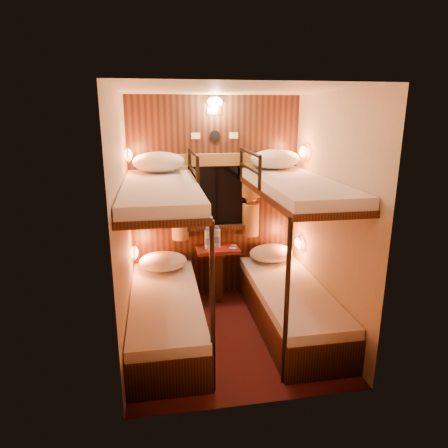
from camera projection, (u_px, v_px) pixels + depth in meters
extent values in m
plane|color=#34110E|center=(230.00, 334.00, 4.13)|extent=(2.10, 2.10, 0.00)
plane|color=silver|center=(232.00, 89.00, 3.48)|extent=(2.10, 2.10, 0.00)
plane|color=#C6B293|center=(215.00, 199.00, 4.80)|extent=(2.40, 0.00, 2.40)
plane|color=#C6B293|center=(259.00, 261.00, 2.81)|extent=(2.40, 0.00, 2.40)
plane|color=#C6B293|center=(123.00, 227.00, 3.64)|extent=(0.00, 2.40, 2.40)
plane|color=#C6B293|center=(330.00, 217.00, 3.97)|extent=(0.00, 2.40, 2.40)
cube|color=black|center=(215.00, 199.00, 4.79)|extent=(2.00, 0.03, 2.40)
cube|color=black|center=(166.00, 320.00, 4.04)|extent=(0.70, 1.90, 0.35)
cube|color=silver|center=(165.00, 300.00, 3.98)|extent=(0.68, 1.88, 0.10)
cube|color=black|center=(161.00, 197.00, 3.70)|extent=(0.70, 1.90, 0.06)
cube|color=silver|center=(160.00, 189.00, 3.67)|extent=(0.68, 1.88, 0.10)
cylinder|color=black|center=(213.00, 310.00, 3.09)|extent=(0.04, 0.04, 1.45)
cylinder|color=black|center=(190.00, 164.00, 4.54)|extent=(0.04, 0.04, 0.32)
cylinder|color=black|center=(198.00, 175.00, 3.73)|extent=(0.04, 0.04, 0.32)
cylinder|color=black|center=(193.00, 154.00, 4.09)|extent=(0.04, 0.85, 0.04)
cylinder|color=black|center=(193.00, 170.00, 4.14)|extent=(0.03, 0.85, 0.03)
cube|color=black|center=(289.00, 310.00, 4.25)|extent=(0.70, 1.90, 0.35)
cube|color=silver|center=(290.00, 291.00, 4.19)|extent=(0.68, 1.88, 0.10)
cube|color=black|center=(295.00, 192.00, 3.91)|extent=(0.70, 1.90, 0.06)
cube|color=silver|center=(295.00, 184.00, 3.89)|extent=(0.68, 1.88, 0.10)
cylinder|color=black|center=(287.00, 304.00, 3.19)|extent=(0.04, 0.04, 1.45)
cylinder|color=black|center=(241.00, 163.00, 4.63)|extent=(0.04, 0.04, 0.32)
cylinder|color=black|center=(260.00, 174.00, 3.83)|extent=(0.04, 0.04, 0.32)
cylinder|color=black|center=(250.00, 153.00, 4.19)|extent=(0.04, 0.85, 0.04)
cylinder|color=black|center=(250.00, 169.00, 4.23)|extent=(0.03, 0.85, 0.03)
cube|color=black|center=(215.00, 196.00, 4.75)|extent=(0.98, 0.02, 0.78)
cube|color=black|center=(215.00, 196.00, 4.74)|extent=(0.90, 0.01, 0.70)
cube|color=black|center=(216.00, 227.00, 4.81)|extent=(1.00, 0.12, 0.04)
cube|color=olive|center=(215.00, 160.00, 4.60)|extent=(1.10, 0.06, 0.14)
cylinder|color=olive|center=(179.00, 182.00, 4.59)|extent=(0.22, 0.22, 0.40)
cylinder|color=olive|center=(179.00, 202.00, 4.65)|extent=(0.11, 0.11, 0.12)
cylinder|color=olive|center=(180.00, 222.00, 4.72)|extent=(0.20, 0.20, 0.40)
torus|color=gold|center=(179.00, 202.00, 4.65)|extent=(0.14, 0.14, 0.02)
cylinder|color=olive|center=(251.00, 180.00, 4.73)|extent=(0.22, 0.22, 0.40)
cylinder|color=olive|center=(251.00, 199.00, 4.79)|extent=(0.11, 0.11, 0.12)
cylinder|color=olive|center=(251.00, 219.00, 4.86)|extent=(0.20, 0.20, 0.40)
torus|color=gold|center=(251.00, 199.00, 4.79)|extent=(0.14, 0.14, 0.02)
cylinder|color=black|center=(215.00, 136.00, 4.56)|extent=(0.12, 0.02, 0.12)
cube|color=silver|center=(196.00, 136.00, 4.53)|extent=(0.10, 0.01, 0.07)
cube|color=silver|center=(234.00, 135.00, 4.60)|extent=(0.10, 0.01, 0.07)
cube|color=gold|center=(215.00, 111.00, 4.49)|extent=(0.18, 0.01, 0.08)
ellipsoid|color=#FFCC8C|center=(215.00, 102.00, 4.44)|extent=(0.18, 0.09, 0.11)
ellipsoid|color=orange|center=(135.00, 253.00, 4.45)|extent=(0.08, 0.20, 0.13)
torus|color=gold|center=(135.00, 253.00, 4.45)|extent=(0.02, 0.17, 0.17)
ellipsoid|color=orange|center=(128.00, 155.00, 4.15)|extent=(0.08, 0.20, 0.13)
torus|color=gold|center=(128.00, 155.00, 4.15)|extent=(0.02, 0.17, 0.17)
ellipsoid|color=orange|center=(299.00, 243.00, 4.76)|extent=(0.08, 0.20, 0.13)
torus|color=gold|center=(299.00, 243.00, 4.76)|extent=(0.02, 0.17, 0.17)
ellipsoid|color=orange|center=(304.00, 152.00, 4.47)|extent=(0.08, 0.20, 0.13)
torus|color=gold|center=(304.00, 152.00, 4.47)|extent=(0.02, 0.17, 0.17)
cube|color=#551613|center=(217.00, 249.00, 4.76)|extent=(0.50, 0.34, 0.04)
cube|color=black|center=(218.00, 275.00, 4.85)|extent=(0.08, 0.30, 0.61)
cube|color=maroon|center=(217.00, 248.00, 4.76)|extent=(0.30, 0.34, 0.01)
cylinder|color=#99BFE5|center=(208.00, 240.00, 4.69)|extent=(0.07, 0.07, 0.23)
cylinder|color=#3D67B9|center=(208.00, 241.00, 4.69)|extent=(0.08, 0.08, 0.08)
cylinder|color=#3D67B9|center=(208.00, 229.00, 4.65)|extent=(0.04, 0.04, 0.03)
cylinder|color=#99BFE5|center=(217.00, 238.00, 4.74)|extent=(0.07, 0.07, 0.23)
cylinder|color=#3D67B9|center=(217.00, 239.00, 4.74)|extent=(0.08, 0.08, 0.08)
cylinder|color=#3D67B9|center=(217.00, 227.00, 4.70)|extent=(0.04, 0.04, 0.03)
cube|color=silver|center=(233.00, 248.00, 4.74)|extent=(0.09, 0.08, 0.01)
cube|color=silver|center=(234.00, 245.00, 4.84)|extent=(0.07, 0.06, 0.00)
ellipsoid|color=silver|center=(163.00, 261.00, 4.56)|extent=(0.55, 0.39, 0.21)
ellipsoid|color=silver|center=(271.00, 253.00, 4.83)|extent=(0.53, 0.38, 0.21)
ellipsoid|color=silver|center=(159.00, 162.00, 4.25)|extent=(0.55, 0.40, 0.22)
ellipsoid|color=silver|center=(275.00, 159.00, 4.50)|extent=(0.56, 0.40, 0.22)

